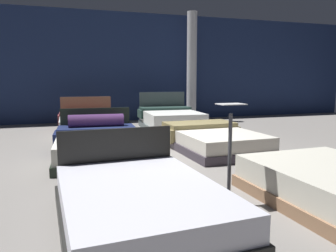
{
  "coord_description": "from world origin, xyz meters",
  "views": [
    {
      "loc": [
        -1.69,
        -5.59,
        1.36
      ],
      "look_at": [
        0.29,
        0.6,
        0.44
      ],
      "focal_mm": 35.18,
      "sensor_mm": 36.0,
      "label": 1
    }
  ],
  "objects_px": {
    "price_sign": "(229,166)",
    "support_pillar": "(192,67)",
    "bed_0": "(139,204)",
    "bed_2": "(98,144)",
    "bed_3": "(213,139)",
    "bed_4": "(89,124)",
    "bed_5": "(171,119)"
  },
  "relations": [
    {
      "from": "price_sign",
      "to": "support_pillar",
      "type": "bearing_deg",
      "value": 71.38
    },
    {
      "from": "bed_0",
      "to": "bed_2",
      "type": "height_order",
      "value": "bed_2"
    },
    {
      "from": "bed_0",
      "to": "bed_2",
      "type": "bearing_deg",
      "value": 88.67
    },
    {
      "from": "support_pillar",
      "to": "bed_3",
      "type": "bearing_deg",
      "value": -106.59
    },
    {
      "from": "bed_4",
      "to": "bed_5",
      "type": "distance_m",
      "value": 2.22
    },
    {
      "from": "bed_4",
      "to": "support_pillar",
      "type": "distance_m",
      "value": 4.06
    },
    {
      "from": "bed_3",
      "to": "support_pillar",
      "type": "xyz_separation_m",
      "value": [
        1.3,
        4.36,
        1.55
      ]
    },
    {
      "from": "bed_2",
      "to": "bed_5",
      "type": "distance_m",
      "value": 3.64
    },
    {
      "from": "bed_4",
      "to": "bed_5",
      "type": "height_order",
      "value": "bed_5"
    },
    {
      "from": "bed_3",
      "to": "support_pillar",
      "type": "bearing_deg",
      "value": 71.36
    },
    {
      "from": "bed_4",
      "to": "bed_5",
      "type": "relative_size",
      "value": 0.94
    },
    {
      "from": "bed_3",
      "to": "bed_5",
      "type": "height_order",
      "value": "bed_5"
    },
    {
      "from": "bed_4",
      "to": "bed_0",
      "type": "bearing_deg",
      "value": -88.81
    },
    {
      "from": "bed_3",
      "to": "bed_5",
      "type": "distance_m",
      "value": 2.85
    },
    {
      "from": "bed_0",
      "to": "bed_5",
      "type": "distance_m",
      "value": 6.1
    },
    {
      "from": "bed_0",
      "to": "price_sign",
      "type": "distance_m",
      "value": 1.09
    },
    {
      "from": "price_sign",
      "to": "bed_4",
      "type": "bearing_deg",
      "value": 101.19
    },
    {
      "from": "bed_0",
      "to": "bed_3",
      "type": "xyz_separation_m",
      "value": [
        2.1,
        2.84,
        0.0
      ]
    },
    {
      "from": "bed_5",
      "to": "support_pillar",
      "type": "height_order",
      "value": "support_pillar"
    },
    {
      "from": "bed_3",
      "to": "price_sign",
      "type": "bearing_deg",
      "value": -113.93
    },
    {
      "from": "bed_3",
      "to": "bed_5",
      "type": "xyz_separation_m",
      "value": [
        0.08,
        2.85,
        0.06
      ]
    },
    {
      "from": "bed_0",
      "to": "bed_5",
      "type": "xyz_separation_m",
      "value": [
        2.18,
        5.69,
        0.06
      ]
    },
    {
      "from": "bed_3",
      "to": "bed_4",
      "type": "distance_m",
      "value": 3.55
    },
    {
      "from": "bed_5",
      "to": "bed_3",
      "type": "bearing_deg",
      "value": -88.97
    },
    {
      "from": "price_sign",
      "to": "bed_2",
      "type": "bearing_deg",
      "value": 113.2
    },
    {
      "from": "bed_4",
      "to": "bed_5",
      "type": "bearing_deg",
      "value": 1.44
    },
    {
      "from": "bed_0",
      "to": "bed_4",
      "type": "distance_m",
      "value": 5.67
    },
    {
      "from": "bed_2",
      "to": "price_sign",
      "type": "height_order",
      "value": "price_sign"
    },
    {
      "from": "bed_2",
      "to": "bed_5",
      "type": "height_order",
      "value": "bed_5"
    },
    {
      "from": "price_sign",
      "to": "support_pillar",
      "type": "xyz_separation_m",
      "value": [
        2.36,
        7.0,
        1.32
      ]
    },
    {
      "from": "bed_3",
      "to": "bed_2",
      "type": "bearing_deg",
      "value": 177.75
    },
    {
      "from": "price_sign",
      "to": "bed_0",
      "type": "bearing_deg",
      "value": -168.85
    }
  ]
}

